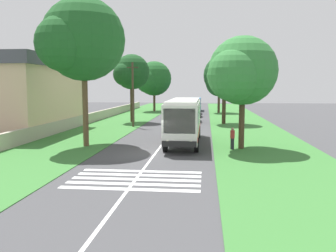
# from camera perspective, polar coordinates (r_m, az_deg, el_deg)

# --- Properties ---
(ground) EXTENTS (160.00, 160.00, 0.00)m
(ground) POSITION_cam_1_polar(r_m,az_deg,el_deg) (25.76, -2.08, -4.45)
(ground) COLOR #424244
(grass_verge_left) EXTENTS (120.00, 8.00, 0.04)m
(grass_verge_left) POSITION_cam_1_polar(r_m,az_deg,el_deg) (42.02, -10.29, -0.31)
(grass_verge_left) COLOR #387533
(grass_verge_left) RESTS_ON ground
(grass_verge_right) EXTENTS (120.00, 8.00, 0.04)m
(grass_verge_right) POSITION_cam_1_polar(r_m,az_deg,el_deg) (40.60, 12.53, -0.59)
(grass_verge_right) COLOR #387533
(grass_verge_right) RESTS_ON ground
(centre_line) EXTENTS (110.00, 0.16, 0.01)m
(centre_line) POSITION_cam_1_polar(r_m,az_deg,el_deg) (40.50, 0.92, -0.48)
(centre_line) COLOR silver
(centre_line) RESTS_ON ground
(coach_bus) EXTENTS (11.16, 2.62, 3.73)m
(coach_bus) POSITION_cam_1_polar(r_m,az_deg,el_deg) (29.99, 2.60, 1.22)
(coach_bus) COLOR silver
(coach_bus) RESTS_ON ground
(zebra_crossing) EXTENTS (4.05, 6.80, 0.01)m
(zebra_crossing) POSITION_cam_1_polar(r_m,az_deg,el_deg) (18.88, -5.18, -8.48)
(zebra_crossing) COLOR silver
(zebra_crossing) RESTS_ON ground
(trailing_car_0) EXTENTS (4.30, 1.78, 1.43)m
(trailing_car_0) POSITION_cam_1_polar(r_m,az_deg,el_deg) (48.87, 4.08, 1.46)
(trailing_car_0) COLOR gray
(trailing_car_0) RESTS_ON ground
(trailing_car_1) EXTENTS (4.30, 1.78, 1.43)m
(trailing_car_1) POSITION_cam_1_polar(r_m,az_deg,el_deg) (56.85, 4.37, 2.15)
(trailing_car_1) COLOR black
(trailing_car_1) RESTS_ON ground
(trailing_car_2) EXTENTS (4.30, 1.78, 1.43)m
(trailing_car_2) POSITION_cam_1_polar(r_m,az_deg,el_deg) (62.79, 4.45, 2.55)
(trailing_car_2) COLOR navy
(trailing_car_2) RESTS_ON ground
(trailing_minibus_0) EXTENTS (6.00, 2.14, 2.53)m
(trailing_minibus_0) POSITION_cam_1_polar(r_m,az_deg,el_deg) (70.93, 4.41, 3.70)
(trailing_minibus_0) COLOR teal
(trailing_minibus_0) RESTS_ON ground
(roadside_tree_left_0) EXTENTS (5.47, 4.70, 9.06)m
(roadside_tree_left_0) POSITION_cam_1_polar(r_m,az_deg,el_deg) (48.40, -5.95, 8.42)
(roadside_tree_left_0) COLOR #3D2D1E
(roadside_tree_left_0) RESTS_ON grass_verge_left
(roadside_tree_left_1) EXTENTS (8.01, 6.51, 11.70)m
(roadside_tree_left_1) POSITION_cam_1_polar(r_m,az_deg,el_deg) (29.64, -13.53, 12.89)
(roadside_tree_left_1) COLOR brown
(roadside_tree_left_1) RESTS_ON grass_verge_left
(roadside_tree_left_2) EXTENTS (8.08, 6.58, 9.56)m
(roadside_tree_left_2) POSITION_cam_1_polar(r_m,az_deg,el_deg) (68.97, -2.38, 7.43)
(roadside_tree_left_2) COLOR #4C3826
(roadside_tree_left_2) RESTS_ON grass_verge_left
(roadside_tree_right_0) EXTENTS (6.28, 5.33, 8.60)m
(roadside_tree_right_0) POSITION_cam_1_polar(r_m,az_deg,el_deg) (27.78, 11.49, 8.36)
(roadside_tree_right_0) COLOR #4C3826
(roadside_tree_right_0) RESTS_ON grass_verge_right
(roadside_tree_right_1) EXTENTS (5.96, 5.29, 8.82)m
(roadside_tree_right_1) POSITION_cam_1_polar(r_m,az_deg,el_deg) (46.18, 8.87, 7.85)
(roadside_tree_right_1) COLOR #3D2D1E
(roadside_tree_right_1) RESTS_ON grass_verge_right
(roadside_tree_right_2) EXTENTS (5.63, 4.75, 7.73)m
(roadside_tree_right_2) POSITION_cam_1_polar(r_m,az_deg,el_deg) (65.33, 8.07, 6.68)
(roadside_tree_right_2) COLOR #4C3826
(roadside_tree_right_2) RESTS_ON grass_verge_right
(utility_pole) EXTENTS (0.24, 1.40, 7.59)m
(utility_pole) POSITION_cam_1_polar(r_m,az_deg,el_deg) (42.52, -5.65, 5.19)
(utility_pole) COLOR #473828
(utility_pole) RESTS_ON grass_verge_left
(roadside_wall) EXTENTS (70.00, 0.40, 1.27)m
(roadside_wall) POSITION_cam_1_polar(r_m,az_deg,el_deg) (47.72, -12.54, 1.22)
(roadside_wall) COLOR #B2A893
(roadside_wall) RESTS_ON grass_verge_left
(roadside_building) EXTENTS (14.30, 10.51, 7.92)m
(roadside_building) POSITION_cam_1_polar(r_m,az_deg,el_deg) (41.05, -23.33, 4.71)
(roadside_building) COLOR beige
(roadside_building) RESTS_ON ground
(pedestrian) EXTENTS (0.34, 0.34, 1.69)m
(pedestrian) POSITION_cam_1_polar(r_m,az_deg,el_deg) (27.62, 10.26, -1.90)
(pedestrian) COLOR #26262D
(pedestrian) RESTS_ON grass_verge_right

